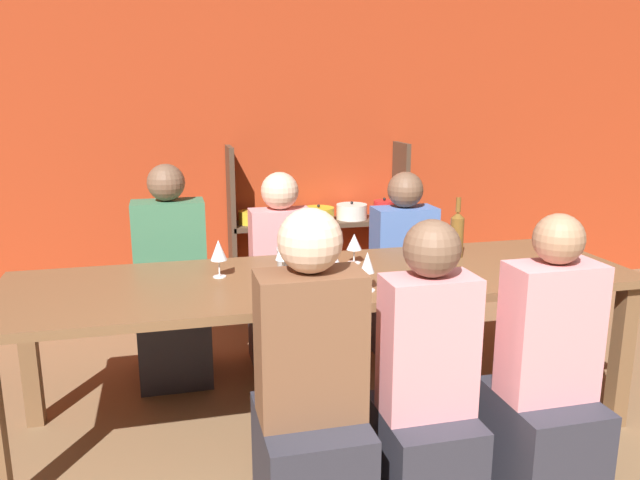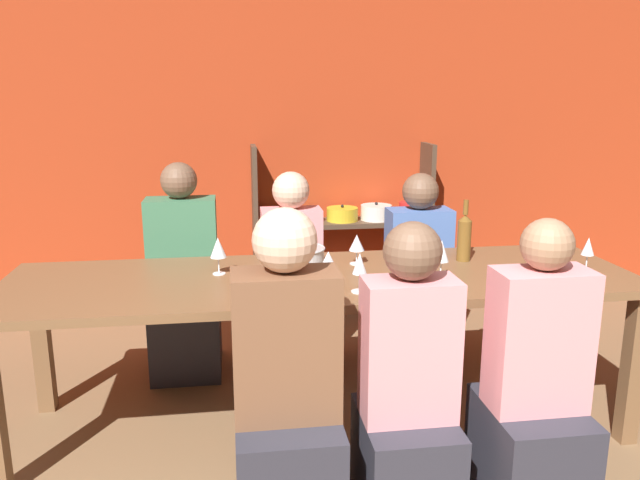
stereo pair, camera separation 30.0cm
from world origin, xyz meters
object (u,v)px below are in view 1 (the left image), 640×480
at_px(wine_glass_empty_a, 577,242).
at_px(person_far_a, 402,286).
at_px(wine_glass_white_a, 354,243).
at_px(person_far_b, 281,295).
at_px(wine_glass_red_b, 442,249).
at_px(wine_glass_white_b, 219,251).
at_px(dining_table, 325,292).
at_px(wine_glass_red_a, 367,264).
at_px(person_far_c, 173,301).
at_px(person_near_a, 311,416).
at_px(mixing_bowl, 300,256).
at_px(person_near_b, 544,399).
at_px(shelf_unit, 321,249).
at_px(wine_bottle_green, 457,233).
at_px(wine_glass_red_c, 282,251).
at_px(wine_glass_red_d, 334,260).
at_px(person_near_c, 425,404).

height_order(wine_glass_empty_a, person_far_a, person_far_a).
bearing_deg(wine_glass_white_a, person_far_b, 116.06).
xyz_separation_m(wine_glass_red_b, wine_glass_white_b, (-1.01, 0.25, -0.01)).
xyz_separation_m(dining_table, wine_glass_red_a, (0.12, -0.27, 0.20)).
relative_size(wine_glass_red_b, person_far_c, 0.15).
distance_m(wine_glass_empty_a, person_near_a, 1.66).
height_order(mixing_bowl, wine_glass_empty_a, wine_glass_empty_a).
xyz_separation_m(dining_table, person_far_a, (0.71, 0.79, -0.27)).
height_order(wine_glass_white_a, wine_glass_red_b, wine_glass_red_b).
height_order(wine_glass_white_b, person_far_a, person_far_a).
relative_size(wine_glass_white_b, person_far_b, 0.15).
bearing_deg(person_near_b, wine_glass_white_b, 143.66).
distance_m(shelf_unit, person_far_b, 1.22).
height_order(mixing_bowl, wine_glass_white_b, wine_glass_white_b).
height_order(wine_bottle_green, person_near_a, person_near_a).
relative_size(wine_glass_red_c, wine_glass_white_b, 0.97).
distance_m(dining_table, wine_glass_red_c, 0.28).
relative_size(wine_glass_white_a, person_far_b, 0.13).
bearing_deg(wine_glass_red_a, person_near_a, -128.35).
relative_size(wine_bottle_green, wine_glass_red_d, 2.05).
bearing_deg(person_near_c, wine_glass_red_a, 103.04).
bearing_deg(wine_glass_white_a, person_far_a, 50.11).
bearing_deg(dining_table, person_far_a, 48.12).
bearing_deg(person_near_a, wine_glass_red_c, 86.67).
bearing_deg(wine_bottle_green, person_far_c, 158.21).
xyz_separation_m(wine_bottle_green, wine_glass_red_b, (-0.23, -0.32, 0.01)).
distance_m(shelf_unit, person_near_a, 2.65).
xyz_separation_m(dining_table, person_far_b, (-0.08, 0.74, -0.25)).
bearing_deg(wine_glass_white_b, person_far_b, 57.54).
bearing_deg(wine_glass_empty_a, wine_glass_white_b, 172.04).
distance_m(mixing_bowl, wine_glass_red_c, 0.19).
bearing_deg(dining_table, wine_glass_red_b, -15.70).
xyz_separation_m(wine_glass_red_a, wine_glass_white_a, (0.08, 0.45, -0.01)).
height_order(wine_glass_red_d, person_near_b, person_near_b).
distance_m(wine_glass_red_d, person_far_c, 1.22).
distance_m(person_near_a, person_near_b, 0.94).
relative_size(wine_glass_empty_a, person_far_a, 0.15).
distance_m(wine_glass_white_a, wine_glass_red_b, 0.46).
relative_size(mixing_bowl, person_far_c, 0.19).
xyz_separation_m(mixing_bowl, person_far_a, (0.79, 0.61, -0.40)).
height_order(mixing_bowl, person_near_b, person_near_b).
distance_m(dining_table, wine_glass_white_b, 0.54).
distance_m(shelf_unit, person_near_b, 2.63).
distance_m(person_far_a, person_near_c, 1.58).
bearing_deg(person_near_b, person_far_a, 89.46).
distance_m(wine_glass_red_b, wine_glass_red_c, 0.75).
distance_m(wine_glass_empty_a, person_far_c, 2.20).
height_order(wine_glass_red_c, person_near_a, person_near_a).
height_order(shelf_unit, wine_glass_empty_a, shelf_unit).
distance_m(person_far_a, person_near_b, 1.57).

